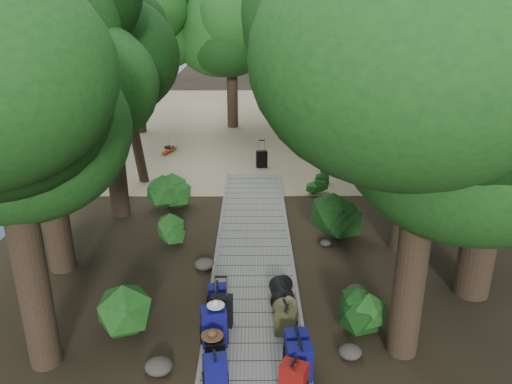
{
  "coord_description": "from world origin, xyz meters",
  "views": [
    {
      "loc": [
        -0.01,
        -10.81,
        6.14
      ],
      "look_at": [
        0.07,
        2.77,
        1.0
      ],
      "focal_mm": 35.0,
      "sensor_mm": 36.0,
      "label": 1
    }
  ],
  "objects_px": {
    "kayak": "(169,148)",
    "backpack_left_b": "(215,352)",
    "backpack_left_a": "(215,372)",
    "backpack_left_c": "(214,325)",
    "backpack_right_b": "(300,361)",
    "backpack_right_a": "(294,380)",
    "suitcase_on_boardwalk": "(222,311)",
    "lone_suitcase_on_sand": "(262,159)",
    "duffel_right_black": "(282,293)",
    "backpack_right_d": "(286,321)",
    "backpack_left_d": "(218,296)",
    "sun_lounger": "(323,143)",
    "duffel_right_khaki": "(285,312)",
    "backpack_right_c": "(296,345)"
  },
  "relations": [
    {
      "from": "backpack_right_b",
      "to": "suitcase_on_boardwalk",
      "type": "bearing_deg",
      "value": 128.08
    },
    {
      "from": "backpack_left_a",
      "to": "lone_suitcase_on_sand",
      "type": "xyz_separation_m",
      "value": [
        0.97,
        12.37,
        -0.12
      ]
    },
    {
      "from": "backpack_left_d",
      "to": "backpack_right_a",
      "type": "xyz_separation_m",
      "value": [
        1.39,
        -2.56,
        0.07
      ]
    },
    {
      "from": "backpack_right_d",
      "to": "lone_suitcase_on_sand",
      "type": "relative_size",
      "value": 0.9
    },
    {
      "from": "backpack_left_c",
      "to": "sun_lounger",
      "type": "xyz_separation_m",
      "value": [
        3.82,
        13.62,
        -0.2
      ]
    },
    {
      "from": "kayak",
      "to": "sun_lounger",
      "type": "relative_size",
      "value": 1.5
    },
    {
      "from": "backpack_left_b",
      "to": "backpack_right_c",
      "type": "distance_m",
      "value": 1.44
    },
    {
      "from": "kayak",
      "to": "backpack_left_b",
      "type": "bearing_deg",
      "value": -63.15
    },
    {
      "from": "duffel_right_black",
      "to": "suitcase_on_boardwalk",
      "type": "relative_size",
      "value": 1.05
    },
    {
      "from": "lone_suitcase_on_sand",
      "to": "backpack_right_b",
      "type": "bearing_deg",
      "value": -99.89
    },
    {
      "from": "duffel_right_khaki",
      "to": "backpack_left_b",
      "type": "bearing_deg",
      "value": -146.78
    },
    {
      "from": "backpack_right_b",
      "to": "backpack_right_c",
      "type": "distance_m",
      "value": 0.47
    },
    {
      "from": "backpack_right_a",
      "to": "suitcase_on_boardwalk",
      "type": "xyz_separation_m",
      "value": [
        -1.27,
        1.99,
        -0.04
      ]
    },
    {
      "from": "duffel_right_black",
      "to": "lone_suitcase_on_sand",
      "type": "distance_m",
      "value": 9.77
    },
    {
      "from": "backpack_left_b",
      "to": "sun_lounger",
      "type": "relative_size",
      "value": 0.31
    },
    {
      "from": "backpack_right_d",
      "to": "backpack_right_a",
      "type": "bearing_deg",
      "value": -74.15
    },
    {
      "from": "kayak",
      "to": "backpack_left_a",
      "type": "bearing_deg",
      "value": -63.42
    },
    {
      "from": "backpack_left_a",
      "to": "backpack_right_c",
      "type": "xyz_separation_m",
      "value": [
        1.39,
        0.68,
        -0.01
      ]
    },
    {
      "from": "backpack_right_a",
      "to": "lone_suitcase_on_sand",
      "type": "distance_m",
      "value": 12.59
    },
    {
      "from": "suitcase_on_boardwalk",
      "to": "lone_suitcase_on_sand",
      "type": "xyz_separation_m",
      "value": [
        0.97,
        10.6,
        -0.1
      ]
    },
    {
      "from": "backpack_right_d",
      "to": "backpack_left_a",
      "type": "bearing_deg",
      "value": -115.1
    },
    {
      "from": "backpack_right_d",
      "to": "duffel_right_khaki",
      "type": "xyz_separation_m",
      "value": [
        0.01,
        0.44,
        -0.1
      ]
    },
    {
      "from": "backpack_right_a",
      "to": "suitcase_on_boardwalk",
      "type": "height_order",
      "value": "backpack_right_a"
    },
    {
      "from": "backpack_left_d",
      "to": "duffel_right_black",
      "type": "xyz_separation_m",
      "value": [
        1.36,
        0.26,
        -0.09
      ]
    },
    {
      "from": "backpack_right_b",
      "to": "duffel_right_black",
      "type": "height_order",
      "value": "backpack_right_b"
    },
    {
      "from": "backpack_left_b",
      "to": "suitcase_on_boardwalk",
      "type": "height_order",
      "value": "suitcase_on_boardwalk"
    },
    {
      "from": "duffel_right_black",
      "to": "lone_suitcase_on_sand",
      "type": "height_order",
      "value": "lone_suitcase_on_sand"
    },
    {
      "from": "backpack_right_d",
      "to": "backpack_left_c",
      "type": "bearing_deg",
      "value": -151.95
    },
    {
      "from": "backpack_right_b",
      "to": "suitcase_on_boardwalk",
      "type": "distance_m",
      "value": 2.1
    },
    {
      "from": "backpack_left_a",
      "to": "duffel_right_black",
      "type": "height_order",
      "value": "backpack_left_a"
    },
    {
      "from": "backpack_right_b",
      "to": "backpack_right_d",
      "type": "height_order",
      "value": "backpack_right_b"
    },
    {
      "from": "backpack_right_b",
      "to": "duffel_right_khaki",
      "type": "xyz_separation_m",
      "value": [
        -0.13,
        1.7,
        -0.19
      ]
    },
    {
      "from": "backpack_right_c",
      "to": "backpack_left_c",
      "type": "bearing_deg",
      "value": 154.96
    },
    {
      "from": "duffel_right_khaki",
      "to": "kayak",
      "type": "distance_m",
      "value": 13.41
    },
    {
      "from": "kayak",
      "to": "suitcase_on_boardwalk",
      "type": "bearing_deg",
      "value": -61.83
    },
    {
      "from": "backpack_left_c",
      "to": "backpack_right_b",
      "type": "bearing_deg",
      "value": -42.39
    },
    {
      "from": "backpack_right_b",
      "to": "duffel_right_black",
      "type": "relative_size",
      "value": 1.09
    },
    {
      "from": "backpack_left_a",
      "to": "sun_lounger",
      "type": "height_order",
      "value": "backpack_left_a"
    },
    {
      "from": "backpack_right_c",
      "to": "backpack_right_d",
      "type": "relative_size",
      "value": 1.17
    },
    {
      "from": "backpack_right_b",
      "to": "kayak",
      "type": "bearing_deg",
      "value": 103.36
    },
    {
      "from": "backpack_right_a",
      "to": "kayak",
      "type": "relative_size",
      "value": 0.24
    },
    {
      "from": "backpack_left_b",
      "to": "duffel_right_black",
      "type": "height_order",
      "value": "backpack_left_b"
    },
    {
      "from": "backpack_right_d",
      "to": "duffel_right_black",
      "type": "xyz_separation_m",
      "value": [
        -0.02,
        1.13,
        -0.08
      ]
    },
    {
      "from": "backpack_left_a",
      "to": "backpack_right_a",
      "type": "xyz_separation_m",
      "value": [
        1.27,
        -0.22,
        0.02
      ]
    },
    {
      "from": "backpack_left_a",
      "to": "backpack_left_c",
      "type": "bearing_deg",
      "value": 83.57
    },
    {
      "from": "backpack_left_a",
      "to": "duffel_right_black",
      "type": "relative_size",
      "value": 1.03
    },
    {
      "from": "backpack_left_b",
      "to": "backpack_left_a",
      "type": "bearing_deg",
      "value": -93.84
    },
    {
      "from": "suitcase_on_boardwalk",
      "to": "lone_suitcase_on_sand",
      "type": "relative_size",
      "value": 0.99
    },
    {
      "from": "backpack_right_a",
      "to": "kayak",
      "type": "distance_m",
      "value": 15.44
    },
    {
      "from": "backpack_right_c",
      "to": "lone_suitcase_on_sand",
      "type": "height_order",
      "value": "backpack_right_c"
    }
  ]
}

